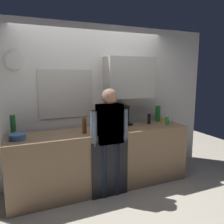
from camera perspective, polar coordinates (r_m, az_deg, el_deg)
The scene contains 18 objects.
ground_plane at distance 3.62m, azimuth -0.59°, elevation -20.20°, with size 8.00×8.00×0.00m, color beige.
kitchen_counter at distance 3.67m, azimuth -2.45°, elevation -11.67°, with size 2.83×0.64×0.94m, color #937251.
dishwasher_panel at distance 3.40m, azimuth -0.47°, elevation -14.29°, with size 0.56×0.02×0.84m, color black.
back_wall_assembly at distance 3.84m, azimuth -3.75°, elevation 3.07°, with size 4.43×0.42×2.60m.
coffee_maker at distance 3.87m, azimuth 3.10°, elevation -1.06°, with size 0.20×0.20×0.33m.
bottle_green_wine at distance 3.44m, azimuth -23.74°, elevation -3.18°, with size 0.07×0.07×0.30m, color #195923.
bottle_amber_beer at distance 3.33m, azimuth -6.99°, elevation -3.45°, with size 0.06×0.06×0.23m, color brown.
bottle_olive_oil at distance 3.50m, azimuth -0.40°, elevation -2.56°, with size 0.06×0.06×0.25m, color olive.
bottle_red_vinegar at distance 3.38m, azimuth -0.93°, elevation -3.28°, with size 0.06×0.06×0.22m, color maroon.
bottle_dark_sauce at distance 3.98m, azimuth 9.33°, elevation -1.72°, with size 0.06×0.06×0.18m, color black.
bottle_clear_soda at distance 4.25m, azimuth 11.51°, elevation -0.38°, with size 0.09×0.09×0.28m, color #2D8C33.
cup_blue_mug at distance 3.36m, azimuth -2.70°, elevation -4.39°, with size 0.08×0.08×0.10m, color #3351B2.
cup_yellow_cup at distance 4.17m, azimuth 12.93°, elevation -1.97°, with size 0.07×0.07×0.09m, color yellow.
mixing_bowl at distance 3.26m, azimuth -22.75°, elevation -5.77°, with size 0.22×0.22×0.08m, color #4C72A5.
dish_soap at distance 3.96m, azimuth 13.72°, elevation -2.09°, with size 0.06×0.06×0.18m.
storage_canister at distance 3.52m, azimuth 1.66°, elevation -3.16°, with size 0.14×0.14×0.17m, color silver.
person_at_sink at distance 3.25m, azimuth -0.62°, elevation -5.56°, with size 0.57×0.22×1.60m.
person_guest at distance 3.25m, azimuth -0.62°, elevation -5.56°, with size 0.57×0.22×1.60m.
Camera 1 is at (-1.21, -2.90, 1.80)m, focal length 36.18 mm.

